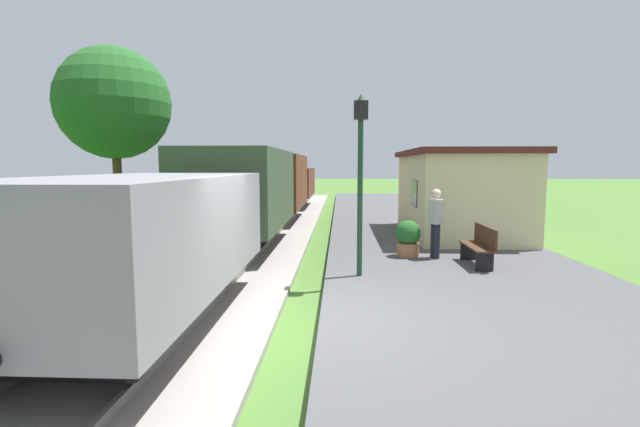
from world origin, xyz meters
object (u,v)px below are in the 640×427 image
at_px(bench_near_hut, 480,245).
at_px(potted_planter, 408,238).
at_px(tree_trackside_far, 114,104).
at_px(lamp_post_near, 360,152).
at_px(station_hut, 458,192).
at_px(person_waiting, 436,221).
at_px(freight_train, 261,192).

height_order(bench_near_hut, potted_planter, potted_planter).
bearing_deg(bench_near_hut, tree_trackside_far, 158.80).
distance_m(bench_near_hut, lamp_post_near, 3.65).
height_order(station_hut, bench_near_hut, station_hut).
height_order(bench_near_hut, person_waiting, person_waiting).
bearing_deg(person_waiting, station_hut, -128.67).
relative_size(bench_near_hut, tree_trackside_far, 0.24).
bearing_deg(tree_trackside_far, bench_near_hut, -21.20).
relative_size(freight_train, person_waiting, 15.20).
xyz_separation_m(freight_train, tree_trackside_far, (-4.38, -1.89, 2.95)).
height_order(freight_train, tree_trackside_far, tree_trackside_far).
distance_m(bench_near_hut, person_waiting, 1.23).
xyz_separation_m(bench_near_hut, tree_trackside_far, (-10.47, 4.06, 3.78)).
height_order(station_hut, tree_trackside_far, tree_trackside_far).
relative_size(potted_planter, lamp_post_near, 0.25).
bearing_deg(freight_train, potted_planter, -47.23).
xyz_separation_m(bench_near_hut, lamp_post_near, (-2.79, -1.09, 2.08)).
bearing_deg(station_hut, bench_near_hut, -98.58).
bearing_deg(tree_trackside_far, person_waiting, -18.92).
bearing_deg(bench_near_hut, potted_planter, 146.83).
bearing_deg(bench_near_hut, person_waiting, 137.95).
height_order(bench_near_hut, lamp_post_near, lamp_post_near).
relative_size(freight_train, bench_near_hut, 17.33).
xyz_separation_m(person_waiting, potted_planter, (-0.64, 0.21, -0.46)).
height_order(freight_train, potted_planter, freight_train).
distance_m(bench_near_hut, tree_trackside_far, 11.85).
relative_size(freight_train, lamp_post_near, 7.03).
distance_m(freight_train, potted_planter, 6.85).
height_order(freight_train, bench_near_hut, freight_train).
bearing_deg(station_hut, potted_planter, -120.63).
xyz_separation_m(freight_train, potted_planter, (4.62, -4.99, -0.83)).
relative_size(person_waiting, tree_trackside_far, 0.27).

